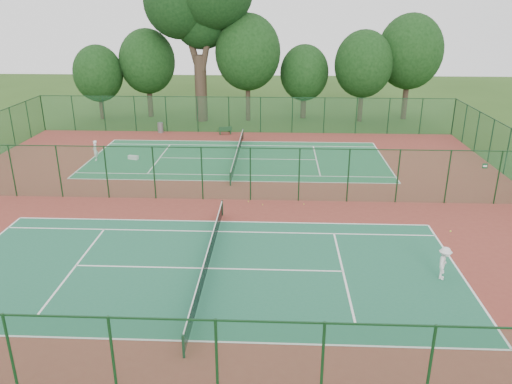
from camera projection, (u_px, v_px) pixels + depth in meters
ground at (227, 200)px, 32.18m from camera, size 120.00×120.00×0.00m
red_pad at (227, 199)px, 32.18m from camera, size 40.00×36.00×0.01m
court_near at (208, 268)px, 23.76m from camera, size 23.77×10.97×0.01m
court_far at (238, 159)px, 40.58m from camera, size 23.77×10.97×0.01m
fence_north at (245, 115)px, 48.38m from camera, size 40.00×0.09×3.50m
fence_south at (165, 367)px, 14.73m from camera, size 40.00×0.09×3.50m
fence_divider at (226, 174)px, 31.56m from camera, size 40.00×0.09×3.50m
tennis_net_near at (208, 259)px, 23.57m from camera, size 0.10×12.90×0.97m
tennis_net_far at (238, 153)px, 40.40m from camera, size 0.10×12.90×0.97m
player_near at (444, 263)px, 22.61m from camera, size 0.94×1.17×1.58m
player_far at (95, 150)px, 39.97m from camera, size 0.58×0.69×1.61m
trash_bin at (160, 128)px, 48.73m from camera, size 0.59×0.59×0.99m
bench at (225, 130)px, 48.03m from camera, size 1.34×0.71×0.79m
kit_bag at (133, 158)px, 40.40m from camera, size 0.89×0.54×0.31m
stray_ball_a at (263, 205)px, 31.25m from camera, size 0.06×0.06×0.06m
stray_ball_b at (304, 204)px, 31.33m from camera, size 0.07×0.07×0.07m
stray_ball_c at (248, 201)px, 31.73m from camera, size 0.07×0.07×0.07m
big_tree at (199, 1)px, 49.91m from camera, size 11.12×8.14×17.09m
evergreen_row at (253, 119)px, 54.82m from camera, size 39.00×5.00×12.00m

